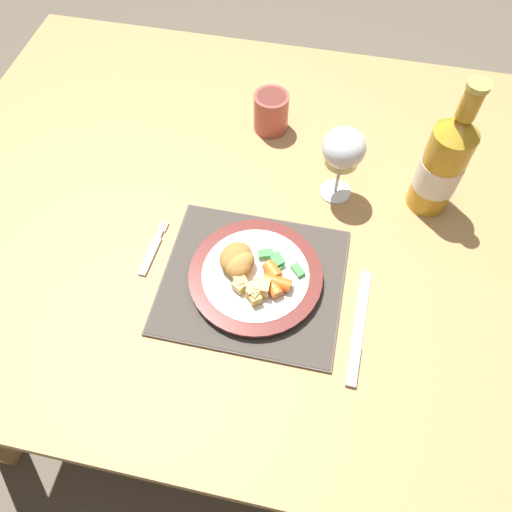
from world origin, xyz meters
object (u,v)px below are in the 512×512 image
(dining_table, at_px, (262,230))
(fork, at_px, (152,252))
(table_knife, at_px, (357,336))
(dinner_plate, at_px, (256,276))
(drinking_cup, at_px, (271,111))
(bottle, at_px, (443,164))
(wine_glass, at_px, (343,151))

(dining_table, bearing_deg, fork, -140.53)
(fork, bearing_deg, table_knife, -12.83)
(dinner_plate, relative_size, fork, 1.92)
(fork, bearing_deg, drinking_cup, 67.67)
(fork, bearing_deg, bottle, 24.86)
(table_knife, xyz_separation_m, bottle, (0.10, 0.32, 0.11))
(dining_table, distance_m, wine_glass, 0.25)
(bottle, distance_m, drinking_cup, 0.38)
(dinner_plate, relative_size, bottle, 0.83)
(bottle, bearing_deg, dining_table, -165.52)
(bottle, bearing_deg, drinking_cup, 157.67)
(dinner_plate, distance_m, bottle, 0.40)
(fork, relative_size, bottle, 0.43)
(table_knife, distance_m, wine_glass, 0.34)
(dinner_plate, height_order, table_knife, dinner_plate)
(table_knife, bearing_deg, fork, 167.17)
(dining_table, height_order, dinner_plate, dinner_plate)
(wine_glass, height_order, drinking_cup, wine_glass)
(dinner_plate, relative_size, drinking_cup, 2.74)
(wine_glass, xyz_separation_m, drinking_cup, (-0.16, 0.16, -0.07))
(dining_table, xyz_separation_m, wine_glass, (0.14, 0.07, 0.20))
(dining_table, xyz_separation_m, drinking_cup, (-0.03, 0.22, 0.12))
(table_knife, relative_size, wine_glass, 1.34)
(dinner_plate, height_order, fork, dinner_plate)
(dinner_plate, distance_m, fork, 0.20)
(table_knife, bearing_deg, dinner_plate, 159.66)
(table_knife, relative_size, bottle, 0.76)
(fork, bearing_deg, wine_glass, 34.41)
(table_knife, xyz_separation_m, wine_glass, (-0.08, 0.31, 0.11))
(dining_table, relative_size, wine_glass, 8.51)
(dinner_plate, height_order, bottle, bottle)
(drinking_cup, bearing_deg, dining_table, -82.92)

